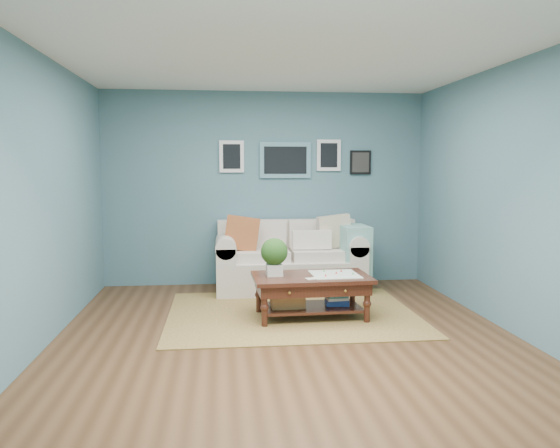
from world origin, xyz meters
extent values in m
plane|color=brown|center=(0.00, 0.00, 0.00)|extent=(5.00, 5.00, 0.00)
plane|color=white|center=(0.00, 0.00, 2.70)|extent=(5.00, 5.00, 0.00)
cube|color=slate|center=(0.00, 2.50, 1.35)|extent=(4.50, 0.02, 2.70)
cube|color=slate|center=(0.00, -2.50, 1.35)|extent=(4.50, 0.02, 2.70)
cube|color=slate|center=(-2.25, 0.00, 1.35)|extent=(0.02, 5.00, 2.70)
cube|color=slate|center=(2.25, 0.00, 1.35)|extent=(0.02, 5.00, 2.70)
cube|color=#5C8B9A|center=(0.28, 2.48, 1.75)|extent=(0.72, 0.03, 0.50)
cube|color=black|center=(0.28, 2.46, 1.75)|extent=(0.60, 0.01, 0.38)
cube|color=white|center=(-0.47, 2.48, 1.80)|extent=(0.34, 0.03, 0.44)
cube|color=white|center=(0.90, 2.48, 1.82)|extent=(0.34, 0.03, 0.44)
cube|color=black|center=(1.36, 2.48, 1.72)|extent=(0.30, 0.03, 0.34)
cube|color=brown|center=(0.16, 0.80, 0.01)|extent=(2.76, 2.21, 0.01)
cube|color=#F3E5CF|center=(0.28, 1.99, 0.22)|extent=(1.46, 0.90, 0.43)
cube|color=#F3E5CF|center=(0.28, 2.34, 0.68)|extent=(1.91, 0.23, 0.49)
cube|color=#F3E5CF|center=(-0.57, 1.99, 0.32)|extent=(0.25, 0.90, 0.64)
cube|color=#F3E5CF|center=(1.13, 1.99, 0.32)|extent=(0.25, 0.90, 0.64)
cylinder|color=#F3E5CF|center=(-0.57, 1.99, 0.64)|extent=(0.27, 0.90, 0.27)
cylinder|color=#F3E5CF|center=(1.13, 1.99, 0.64)|extent=(0.27, 0.90, 0.27)
cube|color=#F3E5CF|center=(-0.11, 1.93, 0.50)|extent=(0.74, 0.57, 0.13)
cube|color=#F3E5CF|center=(0.67, 1.93, 0.50)|extent=(0.74, 0.57, 0.13)
cube|color=#F3E5CF|center=(-0.11, 2.22, 0.75)|extent=(0.74, 0.12, 0.37)
cube|color=#F3E5CF|center=(0.67, 2.22, 0.75)|extent=(0.74, 0.12, 0.37)
cube|color=#B4411F|center=(-0.36, 1.94, 0.79)|extent=(0.50, 0.18, 0.49)
cube|color=beige|center=(0.89, 2.01, 0.79)|extent=(0.48, 0.18, 0.47)
cube|color=silver|center=(0.57, 1.89, 0.70)|extent=(0.51, 0.12, 0.25)
cube|color=#86C2B7|center=(1.13, 1.87, 0.47)|extent=(0.35, 0.56, 0.82)
cube|color=#34160F|center=(0.35, 0.62, 0.45)|extent=(1.29, 0.78, 0.04)
cube|color=#34160F|center=(0.35, 0.62, 0.37)|extent=(1.20, 0.69, 0.13)
cube|color=#34160F|center=(0.35, 0.62, 0.12)|extent=(1.09, 0.58, 0.03)
sphere|color=gold|center=(0.06, 0.27, 0.37)|extent=(0.03, 0.03, 0.03)
sphere|color=gold|center=(0.65, 0.29, 0.37)|extent=(0.03, 0.03, 0.03)
cylinder|color=#34160F|center=(-0.19, 0.32, 0.22)|extent=(0.06, 0.06, 0.43)
cylinder|color=#34160F|center=(0.90, 0.36, 0.22)|extent=(0.06, 0.06, 0.43)
cylinder|color=#34160F|center=(-0.21, 0.89, 0.22)|extent=(0.06, 0.06, 0.43)
cylinder|color=#34160F|center=(0.89, 0.93, 0.22)|extent=(0.06, 0.06, 0.43)
cube|color=white|center=(-0.06, 0.66, 0.54)|extent=(0.17, 0.17, 0.13)
sphere|color=#244515|center=(-0.06, 0.66, 0.74)|extent=(0.30, 0.30, 0.30)
cube|color=white|center=(0.61, 0.63, 0.48)|extent=(0.52, 0.52, 0.01)
cube|color=#A67943|center=(0.08, 0.61, 0.24)|extent=(0.37, 0.26, 0.21)
cube|color=#27449A|center=(0.64, 0.65, 0.19)|extent=(0.26, 0.20, 0.12)
camera|label=1|loc=(-0.63, -5.18, 1.66)|focal=35.00mm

